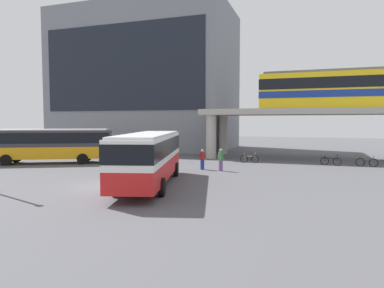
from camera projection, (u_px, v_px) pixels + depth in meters
name	position (u px, v px, depth m)	size (l,w,h in m)	color
ground_plane	(168.00, 166.00, 30.60)	(120.00, 120.00, 0.00)	#515156
station_building	(146.00, 81.00, 50.79)	(24.98, 14.64, 19.71)	slate
elevated_platform	(360.00, 115.00, 34.07)	(31.54, 6.88, 5.23)	#ADA89E
train	(368.00, 88.00, 33.68)	(20.88, 2.96, 3.84)	yellow
bus_main	(149.00, 153.00, 21.17)	(5.31, 11.32, 3.22)	red
bus_secondary	(51.00, 142.00, 32.24)	(10.99, 7.28, 3.22)	orange
bicycle_green	(367.00, 162.00, 30.13)	(1.79, 0.17, 1.04)	black
bicycle_silver	(250.00, 159.00, 32.92)	(1.70, 0.67, 1.04)	black
bicycle_black	(331.00, 161.00, 31.07)	(1.79, 0.26, 1.04)	black
pedestrian_walking_across	(221.00, 160.00, 27.38)	(0.48, 0.45, 1.76)	#724C8C
pedestrian_at_kerb	(202.00, 160.00, 28.17)	(0.32, 0.43, 1.66)	navy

